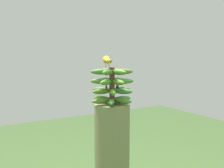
{
  "coord_description": "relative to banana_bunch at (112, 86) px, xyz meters",
  "views": [
    {
      "loc": [
        0.9,
        1.52,
        1.41
      ],
      "look_at": [
        0.0,
        0.0,
        1.22
      ],
      "focal_mm": 40.7,
      "sensor_mm": 36.0,
      "label": 1
    }
  ],
  "objects": [
    {
      "name": "perched_bird",
      "position": [
        0.04,
        0.0,
        0.18
      ],
      "size": [
        0.08,
        0.18,
        0.08
      ],
      "color": "#C68933",
      "rests_on": "banana_bunch"
    },
    {
      "name": "banana_bunch",
      "position": [
        0.0,
        0.0,
        0.0
      ],
      "size": [
        0.31,
        0.3,
        0.26
      ],
      "color": "brown",
      "rests_on": "banana_tree"
    }
  ]
}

